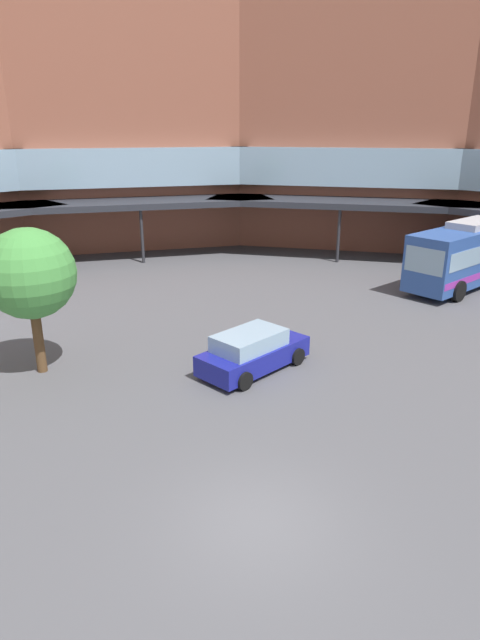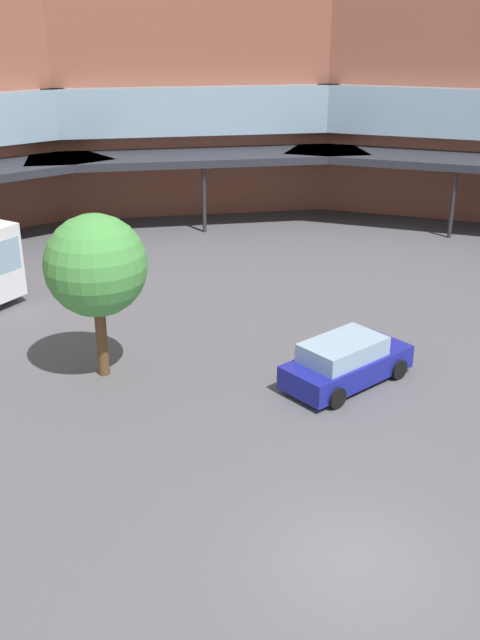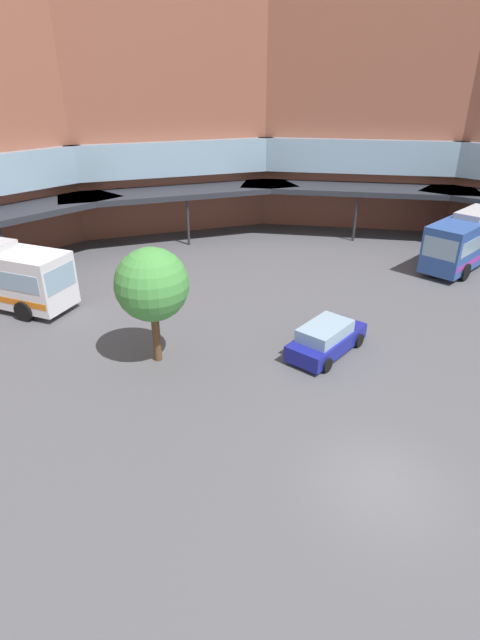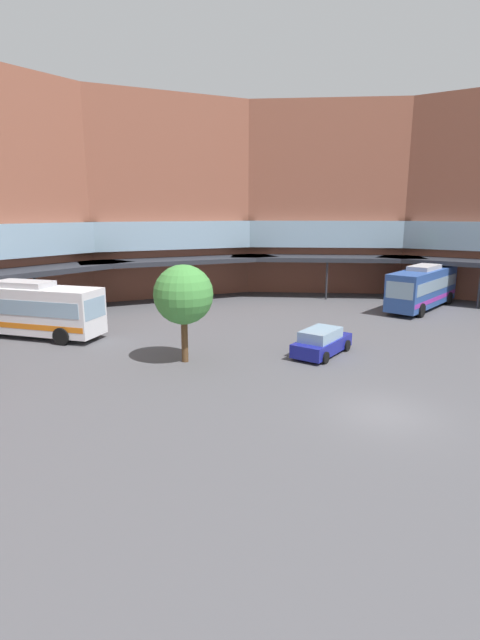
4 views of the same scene
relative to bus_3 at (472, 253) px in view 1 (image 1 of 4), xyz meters
The scene contains 5 objects.
ground_plane 23.43m from the bus_3, 137.87° to the right, with size 114.74×114.74×0.00m, color #515156.
station_building 18.80m from the bus_3, behind, with size 71.70×42.75×18.32m.
bus_3 is the anchor object (origin of this frame).
parked_car 17.01m from the bus_3, 152.82° to the right, with size 4.70×3.79×1.53m.
plaza_tree 23.45m from the bus_3, 165.59° to the right, with size 3.20×3.20×5.32m.
Camera 1 is at (-3.07, -9.68, 8.59)m, focal length 30.44 mm.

